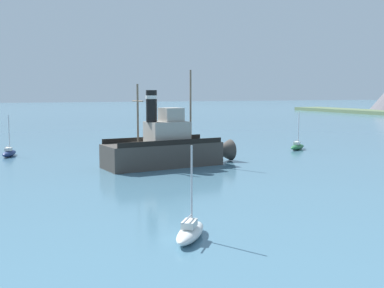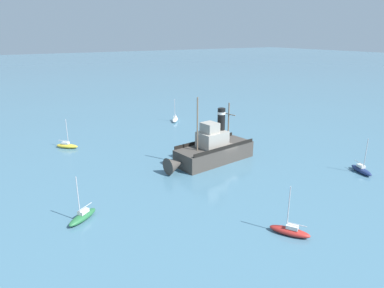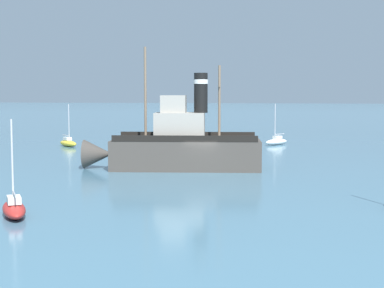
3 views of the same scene
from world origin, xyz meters
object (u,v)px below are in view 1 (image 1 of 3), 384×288
at_px(old_tugboat, 168,148).
at_px(sailboat_red, 153,142).
at_px(sailboat_green, 297,146).
at_px(sailboat_navy, 9,153).
at_px(sailboat_white, 190,231).

xyz_separation_m(old_tugboat, sailboat_red, (-19.52, 4.63, -1.40)).
xyz_separation_m(sailboat_green, sailboat_navy, (-7.46, -35.48, 0.00)).
xyz_separation_m(sailboat_white, sailboat_navy, (-37.98, -7.76, 0.00)).
height_order(sailboat_white, sailboat_green, same).
distance_m(old_tugboat, sailboat_white, 25.05).
distance_m(old_tugboat, sailboat_green, 21.54).
bearing_deg(sailboat_red, old_tugboat, -13.34).
distance_m(sailboat_green, sailboat_navy, 36.25).
xyz_separation_m(old_tugboat, sailboat_white, (23.94, -7.25, -1.40)).
height_order(old_tugboat, sailboat_white, old_tugboat).
bearing_deg(sailboat_white, sailboat_red, 164.71).
bearing_deg(old_tugboat, sailboat_red, 166.66).
xyz_separation_m(old_tugboat, sailboat_green, (-6.58, 20.47, -1.40)).
xyz_separation_m(old_tugboat, sailboat_navy, (-14.04, -15.01, -1.40)).
xyz_separation_m(sailboat_red, sailboat_navy, (5.48, -19.64, 0.00)).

